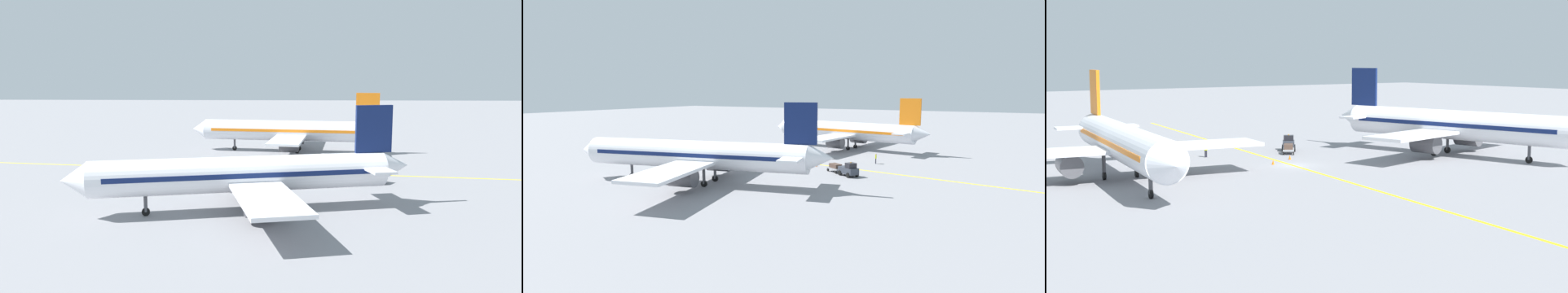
% 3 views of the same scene
% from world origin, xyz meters
% --- Properties ---
extents(ground_plane, '(400.00, 400.00, 0.00)m').
position_xyz_m(ground_plane, '(0.00, 0.00, 0.00)').
color(ground_plane, gray).
extents(apron_yellow_centreline, '(16.75, 118.93, 0.01)m').
position_xyz_m(apron_yellow_centreline, '(0.00, 0.00, 0.00)').
color(apron_yellow_centreline, yellow).
rests_on(apron_yellow_centreline, ground).
extents(airplane_at_gate, '(28.44, 35.19, 10.60)m').
position_xyz_m(airplane_at_gate, '(-20.65, 4.16, 3.71)').
color(airplane_at_gate, white).
rests_on(airplane_at_gate, ground).
extents(airplane_adjacent_stand, '(28.45, 35.50, 10.60)m').
position_xyz_m(airplane_adjacent_stand, '(19.21, -0.90, 3.71)').
color(airplane_adjacent_stand, silver).
rests_on(airplane_adjacent_stand, ground).
extents(baggage_tug_dark, '(2.93, 3.33, 2.11)m').
position_xyz_m(baggage_tug_dark, '(-6.81, -11.26, 0.90)').
color(baggage_tug_dark, '#333842').
rests_on(baggage_tug_dark, ground).
extents(baggage_cart_trailing, '(2.61, 2.94, 1.24)m').
position_xyz_m(baggage_cart_trailing, '(-4.98, -8.51, 0.76)').
color(baggage_cart_trailing, gray).
rests_on(baggage_cart_trailing, ground).
extents(ground_crew_worker, '(0.56, 0.32, 1.68)m').
position_xyz_m(ground_crew_worker, '(4.88, -11.68, 0.91)').
color(ground_crew_worker, '#23232D').
rests_on(ground_crew_worker, ground).
extents(traffic_cone_near_nose, '(0.32, 0.32, 0.55)m').
position_xyz_m(traffic_cone_near_nose, '(-2.34, -4.22, 0.28)').
color(traffic_cone_near_nose, orange).
rests_on(traffic_cone_near_nose, ground).
extents(traffic_cone_mid_apron, '(0.32, 0.32, 0.55)m').
position_xyz_m(traffic_cone_mid_apron, '(1.47, -1.86, 0.28)').
color(traffic_cone_mid_apron, orange).
rests_on(traffic_cone_mid_apron, ground).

